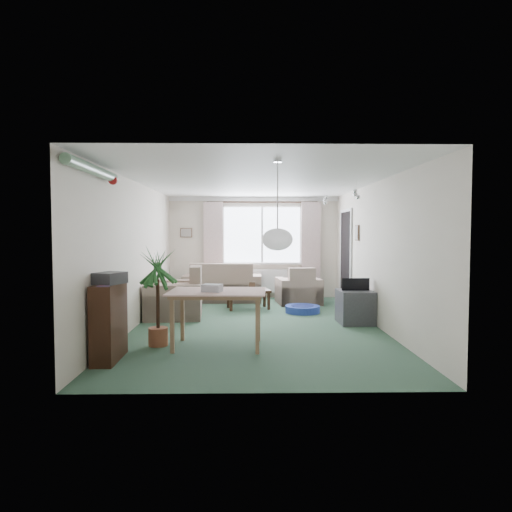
{
  "coord_description": "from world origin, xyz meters",
  "views": [
    {
      "loc": [
        -0.15,
        -7.6,
        1.56
      ],
      "look_at": [
        0.0,
        0.3,
        1.15
      ],
      "focal_mm": 32.0,
      "sensor_mm": 36.0,
      "label": 1
    }
  ],
  "objects_px": {
    "sofa": "(223,282)",
    "bookshelf": "(109,322)",
    "armchair_corner": "(298,285)",
    "armchair_left": "(174,292)",
    "houseplant": "(158,297)",
    "dining_table": "(218,320)",
    "coffee_table": "(248,299)",
    "tv_cube": "(355,307)",
    "pet_bed": "(303,309)"
  },
  "relations": [
    {
      "from": "sofa",
      "to": "bookshelf",
      "type": "height_order",
      "value": "bookshelf"
    },
    {
      "from": "armchair_corner",
      "to": "armchair_left",
      "type": "relative_size",
      "value": 0.86
    },
    {
      "from": "houseplant",
      "to": "dining_table",
      "type": "height_order",
      "value": "houseplant"
    },
    {
      "from": "armchair_left",
      "to": "coffee_table",
      "type": "bearing_deg",
      "value": 118.81
    },
    {
      "from": "armchair_left",
      "to": "houseplant",
      "type": "relative_size",
      "value": 0.78
    },
    {
      "from": "sofa",
      "to": "coffee_table",
      "type": "xyz_separation_m",
      "value": [
        0.58,
        -1.11,
        -0.24
      ]
    },
    {
      "from": "tv_cube",
      "to": "pet_bed",
      "type": "bearing_deg",
      "value": 124.82
    },
    {
      "from": "coffee_table",
      "to": "bookshelf",
      "type": "xyz_separation_m",
      "value": [
        -1.71,
        -3.69,
        0.27
      ]
    },
    {
      "from": "dining_table",
      "to": "pet_bed",
      "type": "distance_m",
      "value": 3.02
    },
    {
      "from": "armchair_corner",
      "to": "armchair_left",
      "type": "bearing_deg",
      "value": 25.9
    },
    {
      "from": "armchair_left",
      "to": "houseplant",
      "type": "distance_m",
      "value": 2.12
    },
    {
      "from": "bookshelf",
      "to": "dining_table",
      "type": "relative_size",
      "value": 0.78
    },
    {
      "from": "tv_cube",
      "to": "pet_bed",
      "type": "distance_m",
      "value": 1.33
    },
    {
      "from": "coffee_table",
      "to": "dining_table",
      "type": "xyz_separation_m",
      "value": [
        -0.42,
        -3.08,
        0.18
      ]
    },
    {
      "from": "armchair_left",
      "to": "bookshelf",
      "type": "relative_size",
      "value": 1.12
    },
    {
      "from": "armchair_corner",
      "to": "houseplant",
      "type": "distance_m",
      "value": 4.36
    },
    {
      "from": "sofa",
      "to": "houseplant",
      "type": "xyz_separation_m",
      "value": [
        -0.67,
        -4.11,
        0.23
      ]
    },
    {
      "from": "coffee_table",
      "to": "pet_bed",
      "type": "relative_size",
      "value": 1.3
    },
    {
      "from": "coffee_table",
      "to": "armchair_corner",
      "type": "bearing_deg",
      "value": 31.28
    },
    {
      "from": "armchair_left",
      "to": "tv_cube",
      "type": "relative_size",
      "value": 1.68
    },
    {
      "from": "bookshelf",
      "to": "tv_cube",
      "type": "xyz_separation_m",
      "value": [
        3.54,
        2.18,
        -0.19
      ]
    },
    {
      "from": "sofa",
      "to": "armchair_corner",
      "type": "relative_size",
      "value": 1.93
    },
    {
      "from": "armchair_corner",
      "to": "houseplant",
      "type": "relative_size",
      "value": 0.68
    },
    {
      "from": "dining_table",
      "to": "pet_bed",
      "type": "xyz_separation_m",
      "value": [
        1.48,
        2.62,
        -0.31
      ]
    },
    {
      "from": "armchair_corner",
      "to": "tv_cube",
      "type": "relative_size",
      "value": 1.45
    },
    {
      "from": "coffee_table",
      "to": "houseplant",
      "type": "bearing_deg",
      "value": -112.59
    },
    {
      "from": "armchair_corner",
      "to": "pet_bed",
      "type": "distance_m",
      "value": 1.18
    },
    {
      "from": "armchair_left",
      "to": "dining_table",
      "type": "relative_size",
      "value": 0.88
    },
    {
      "from": "sofa",
      "to": "houseplant",
      "type": "relative_size",
      "value": 1.3
    },
    {
      "from": "bookshelf",
      "to": "pet_bed",
      "type": "distance_m",
      "value": 4.27
    },
    {
      "from": "armchair_corner",
      "to": "coffee_table",
      "type": "relative_size",
      "value": 1.04
    },
    {
      "from": "armchair_corner",
      "to": "pet_bed",
      "type": "relative_size",
      "value": 1.35
    },
    {
      "from": "dining_table",
      "to": "houseplant",
      "type": "bearing_deg",
      "value": 174.34
    },
    {
      "from": "pet_bed",
      "to": "armchair_corner",
      "type": "bearing_deg",
      "value": 87.75
    },
    {
      "from": "dining_table",
      "to": "armchair_left",
      "type": "bearing_deg",
      "value": 113.29
    },
    {
      "from": "bookshelf",
      "to": "dining_table",
      "type": "xyz_separation_m",
      "value": [
        1.28,
        0.61,
        -0.1
      ]
    },
    {
      "from": "sofa",
      "to": "coffee_table",
      "type": "bearing_deg",
      "value": 118.17
    },
    {
      "from": "coffee_table",
      "to": "pet_bed",
      "type": "bearing_deg",
      "value": -23.71
    },
    {
      "from": "bookshelf",
      "to": "houseplant",
      "type": "xyz_separation_m",
      "value": [
        0.46,
        0.69,
        0.2
      ]
    },
    {
      "from": "tv_cube",
      "to": "armchair_corner",
      "type": "bearing_deg",
      "value": 106.92
    },
    {
      "from": "armchair_corner",
      "to": "houseplant",
      "type": "xyz_separation_m",
      "value": [
        -2.35,
        -3.67,
        0.26
      ]
    },
    {
      "from": "bookshelf",
      "to": "dining_table",
      "type": "height_order",
      "value": "bookshelf"
    },
    {
      "from": "armchair_corner",
      "to": "pet_bed",
      "type": "bearing_deg",
      "value": 81.43
    },
    {
      "from": "tv_cube",
      "to": "pet_bed",
      "type": "xyz_separation_m",
      "value": [
        -0.78,
        1.05,
        -0.22
      ]
    },
    {
      "from": "bookshelf",
      "to": "houseplant",
      "type": "height_order",
      "value": "houseplant"
    },
    {
      "from": "bookshelf",
      "to": "armchair_left",
      "type": "bearing_deg",
      "value": 82.47
    },
    {
      "from": "armchair_corner",
      "to": "coffee_table",
      "type": "xyz_separation_m",
      "value": [
        -1.1,
        -0.67,
        -0.21
      ]
    },
    {
      "from": "armchair_corner",
      "to": "armchair_left",
      "type": "xyz_separation_m",
      "value": [
        -2.47,
        -1.55,
        0.07
      ]
    },
    {
      "from": "sofa",
      "to": "tv_cube",
      "type": "xyz_separation_m",
      "value": [
        2.41,
        -2.63,
        -0.15
      ]
    },
    {
      "from": "sofa",
      "to": "houseplant",
      "type": "bearing_deg",
      "value": 81.48
    }
  ]
}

